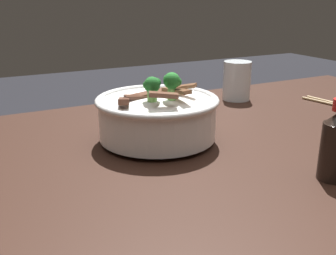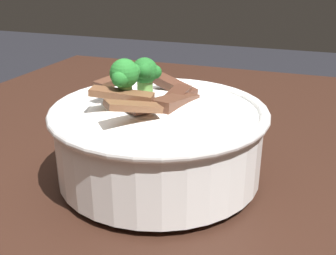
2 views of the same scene
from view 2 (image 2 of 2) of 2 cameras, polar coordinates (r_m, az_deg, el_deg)
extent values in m
cube|color=black|center=(0.42, -18.03, -16.82)|extent=(1.40, 0.79, 0.04)
cube|color=black|center=(1.22, -10.10, -10.02)|extent=(0.06, 0.06, 0.73)
cube|color=black|center=(1.09, 22.32, -15.78)|extent=(0.06, 0.06, 0.73)
cylinder|color=white|center=(0.48, -1.21, -6.67)|extent=(0.11, 0.11, 0.01)
cylinder|color=white|center=(0.46, -1.26, -2.08)|extent=(0.23, 0.23, 0.08)
torus|color=white|center=(0.44, -1.30, 2.39)|extent=(0.24, 0.24, 0.01)
ellipsoid|color=white|center=(0.45, -1.28, 0.67)|extent=(0.21, 0.21, 0.04)
cube|color=#563323|center=(0.45, 0.97, 3.63)|extent=(0.08, 0.04, 0.02)
cube|color=#4C2B1E|center=(0.51, 0.90, 5.92)|extent=(0.04, 0.07, 0.02)
cube|color=brown|center=(0.43, -6.57, 4.69)|extent=(0.03, 0.07, 0.01)
cube|color=#563323|center=(0.42, -2.41, 3.09)|extent=(0.05, 0.04, 0.02)
cube|color=brown|center=(0.39, -4.91, 3.00)|extent=(0.05, 0.05, 0.02)
cube|color=#563323|center=(0.48, -7.45, 6.73)|extent=(0.06, 0.04, 0.01)
cube|color=#4C2B1E|center=(0.46, 0.84, 4.22)|extent=(0.07, 0.02, 0.01)
cylinder|color=#6BA84C|center=(0.44, -6.05, 4.37)|extent=(0.02, 0.02, 0.03)
sphere|color=#237028|center=(0.43, -6.19, 7.63)|extent=(0.03, 0.03, 0.03)
sphere|color=#237028|center=(0.42, -6.79, 6.88)|extent=(0.02, 0.02, 0.02)
sphere|color=#237028|center=(0.43, -5.05, 7.98)|extent=(0.02, 0.02, 0.02)
cylinder|color=#6BA84C|center=(0.47, -3.27, 5.31)|extent=(0.02, 0.02, 0.03)
sphere|color=#1E6023|center=(0.46, -3.33, 8.02)|extent=(0.03, 0.03, 0.03)
sphere|color=#1E6023|center=(0.45, -3.41, 7.97)|extent=(0.02, 0.02, 0.02)
sphere|color=#1E6023|center=(0.46, -1.88, 7.87)|extent=(0.02, 0.02, 0.02)
camera|label=1|loc=(1.09, -31.49, 21.60)|focal=42.32mm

